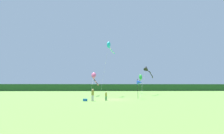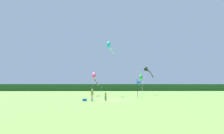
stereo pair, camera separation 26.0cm
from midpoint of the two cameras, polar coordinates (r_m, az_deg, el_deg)
name	(u,v)px [view 2 (the right image)]	position (r m, az deg, el deg)	size (l,w,h in m)	color
ground_plane	(113,100)	(22.97, 0.70, -12.70)	(120.00, 120.00, 0.00)	#6B9E42
distant_treeline	(110,88)	(67.88, -0.69, -8.11)	(108.00, 2.79, 3.13)	#234C23
person_adult	(92,94)	(20.59, -7.47, -10.59)	(0.37, 0.37, 1.68)	silver
person_child	(106,96)	(21.26, -2.20, -11.18)	(0.28, 0.28, 1.27)	#3F724C
cooler_box	(85,100)	(20.80, -10.36, -12.64)	(0.59, 0.32, 0.33)	#1959B2
banner_flag_pole	(139,83)	(24.73, 11.05, -6.05)	(0.90, 0.70, 3.27)	black
kite_rainbow	(94,76)	(31.81, -6.80, -3.74)	(1.33, 9.17, 5.18)	#B2B2B2
kite_cyan	(109,46)	(31.33, -0.92, 8.48)	(3.06, 6.77, 11.68)	#B2B2B2
kite_black	(147,69)	(35.62, 13.88, -0.72)	(5.69, 9.51, 7.18)	#B2B2B2
kite_green	(141,78)	(41.32, 11.41, -4.42)	(1.26, 9.06, 5.46)	#B2B2B2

